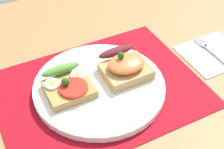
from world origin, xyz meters
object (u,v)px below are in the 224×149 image
object	(u,v)px
plate	(99,87)
fork	(212,51)
sandwich_egg_tomato	(68,85)
napkin	(214,53)
sandwich_salmon	(124,65)

from	to	relation	value
plate	fork	distance (cm)	29.31
sandwich_egg_tomato	napkin	size ratio (longest dim) A/B	0.65
plate	fork	bearing A→B (deg)	-1.91
sandwich_salmon	napkin	distance (cm)	23.67
fork	plate	bearing A→B (deg)	178.09
sandwich_salmon	plate	bearing A→B (deg)	-173.25
plate	sandwich_egg_tomato	size ratio (longest dim) A/B	2.87
sandwich_egg_tomato	sandwich_salmon	distance (cm)	12.67
napkin	fork	world-z (taller)	fork
napkin	fork	size ratio (longest dim) A/B	1.12
plate	sandwich_salmon	xyz separation A→B (cm)	(6.33, 0.75, 2.85)
sandwich_salmon	napkin	world-z (taller)	sandwich_salmon
sandwich_salmon	napkin	xyz separation A→B (cm)	(23.30, -2.09, -3.60)
plate	sandwich_egg_tomato	world-z (taller)	sandwich_egg_tomato
sandwich_egg_tomato	sandwich_salmon	world-z (taller)	sandwich_salmon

